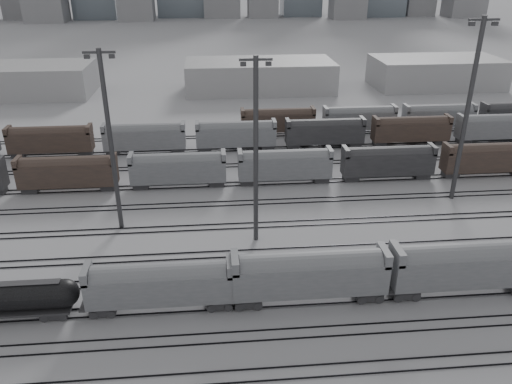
{
  "coord_description": "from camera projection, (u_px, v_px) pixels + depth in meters",
  "views": [
    {
      "loc": [
        -3.29,
        -41.56,
        33.13
      ],
      "look_at": [
        2.28,
        20.26,
        4.0
      ],
      "focal_mm": 35.0,
      "sensor_mm": 36.0,
      "label": 1
    }
  ],
  "objects": [
    {
      "name": "ground",
      "position": [
        252.0,
        310.0,
        51.81
      ],
      "size": [
        900.0,
        900.0,
        0.0
      ],
      "primitive_type": "plane",
      "color": "#B3B3B8",
      "rests_on": "ground"
    },
    {
      "name": "tracks",
      "position": [
        241.0,
        227.0,
        67.56
      ],
      "size": [
        220.0,
        71.5,
        0.16
      ],
      "color": "black",
      "rests_on": "ground"
    },
    {
      "name": "hopper_car_a",
      "position": [
        160.0,
        283.0,
        50.56
      ],
      "size": [
        14.94,
        2.97,
        5.34
      ],
      "color": "#27272A",
      "rests_on": "ground"
    },
    {
      "name": "hopper_car_b",
      "position": [
        310.0,
        273.0,
        51.69
      ],
      "size": [
        16.25,
        3.23,
        5.81
      ],
      "color": "#27272A",
      "rests_on": "ground"
    },
    {
      "name": "hopper_car_c",
      "position": [
        467.0,
        264.0,
        53.04
      ],
      "size": [
        16.57,
        3.29,
        5.92
      ],
      "color": "#27272A",
      "rests_on": "ground"
    },
    {
      "name": "light_mast_b",
      "position": [
        110.0,
        139.0,
        62.49
      ],
      "size": [
        3.79,
        0.61,
        23.72
      ],
      "color": "#3A3A3D",
      "rests_on": "ground"
    },
    {
      "name": "light_mast_c",
      "position": [
        256.0,
        149.0,
        59.6
      ],
      "size": [
        3.76,
        0.6,
        23.47
      ],
      "color": "#3A3A3D",
      "rests_on": "ground"
    },
    {
      "name": "light_mast_d",
      "position": [
        468.0,
        108.0,
        70.11
      ],
      "size": [
        4.23,
        0.68,
        26.44
      ],
      "color": "#3A3A3D",
      "rests_on": "ground"
    },
    {
      "name": "bg_string_near",
      "position": [
        285.0,
        167.0,
        80.13
      ],
      "size": [
        151.0,
        3.0,
        5.6
      ],
      "color": "gray",
      "rests_on": "ground"
    },
    {
      "name": "bg_string_mid",
      "position": [
        325.0,
        133.0,
        95.37
      ],
      "size": [
        151.0,
        3.0,
        5.6
      ],
      "color": "#27272A",
      "rests_on": "ground"
    },
    {
      "name": "bg_string_far",
      "position": [
        399.0,
        119.0,
        104.0
      ],
      "size": [
        66.0,
        3.0,
        5.6
      ],
      "color": "#49372E",
      "rests_on": "ground"
    },
    {
      "name": "warehouse_mid",
      "position": [
        260.0,
        76.0,
        136.58
      ],
      "size": [
        40.0,
        18.0,
        8.0
      ],
      "primitive_type": "cube",
      "color": "#ABABAE",
      "rests_on": "ground"
    },
    {
      "name": "warehouse_right",
      "position": [
        436.0,
        72.0,
        140.65
      ],
      "size": [
        35.0,
        18.0,
        8.0
      ],
      "primitive_type": "cube",
      "color": "#ABABAE",
      "rests_on": "ground"
    }
  ]
}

